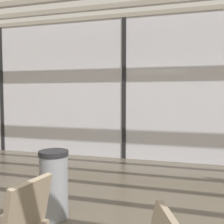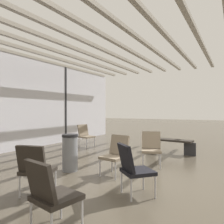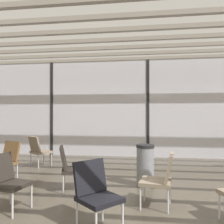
# 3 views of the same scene
# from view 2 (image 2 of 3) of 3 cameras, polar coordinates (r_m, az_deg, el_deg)

# --- Properties ---
(ground_plane) EXTENTS (60.00, 60.00, 0.00)m
(ground_plane) POSITION_cam_2_polar(r_m,az_deg,el_deg) (4.55, 8.58, -17.83)
(ground_plane) COLOR #4C4438
(window_mullion_2) EXTENTS (0.10, 0.12, 3.39)m
(window_mullion_2) POSITION_cam_2_polar(r_m,az_deg,el_deg) (10.12, -12.27, 1.98)
(window_mullion_2) COLOR black
(window_mullion_2) RESTS_ON ground
(ceiling_slats) EXTENTS (13.72, 6.72, 0.10)m
(ceiling_slats) POSITION_cam_2_polar(r_m,az_deg,el_deg) (5.68, -10.96, 21.24)
(ceiling_slats) COLOR gray
(ceiling_slats) RESTS_ON glass_curtain_wall
(lounge_chair_1) EXTENTS (0.61, 0.57, 0.87)m
(lounge_chair_1) POSITION_cam_2_polar(r_m,az_deg,el_deg) (2.74, -15.97, -19.48)
(lounge_chair_1) COLOR #28231E
(lounge_chair_1) RESTS_ON ground
(lounge_chair_2) EXTENTS (0.66, 0.64, 0.87)m
(lounge_chair_2) POSITION_cam_2_polar(r_m,az_deg,el_deg) (5.74, 10.29, -8.92)
(lounge_chair_2) COLOR #7F705B
(lounge_chair_2) RESTS_ON ground
(lounge_chair_3) EXTENTS (0.65, 0.62, 0.87)m
(lounge_chair_3) POSITION_cam_2_polar(r_m,az_deg,el_deg) (3.91, -19.52, -13.38)
(lounge_chair_3) COLOR #28231E
(lounge_chair_3) RESTS_ON ground
(lounge_chair_5) EXTENTS (0.71, 0.71, 0.87)m
(lounge_chair_5) POSITION_cam_2_polar(r_m,az_deg,el_deg) (3.73, 5.53, -14.07)
(lounge_chair_5) COLOR black
(lounge_chair_5) RESTS_ON ground
(lounge_chair_6) EXTENTS (0.57, 0.60, 0.87)m
(lounge_chair_6) POSITION_cam_2_polar(r_m,az_deg,el_deg) (8.53, -7.07, -5.83)
(lounge_chair_6) COLOR #7F705B
(lounge_chair_6) RESTS_ON ground
(lounge_chair_7) EXTENTS (0.59, 0.55, 0.87)m
(lounge_chair_7) POSITION_cam_2_polar(r_m,az_deg,el_deg) (4.87, 1.07, -10.62)
(lounge_chair_7) COLOR #7F705B
(lounge_chair_7) RESTS_ON ground
(waiting_bench) EXTENTS (0.56, 1.69, 0.47)m
(waiting_bench) POSITION_cam_2_polar(r_m,az_deg,el_deg) (7.51, 14.85, -7.72)
(waiting_bench) COLOR #28231E
(waiting_bench) RESTS_ON ground
(trash_bin) EXTENTS (0.38, 0.38, 0.86)m
(trash_bin) POSITION_cam_2_polar(r_m,az_deg,el_deg) (5.29, -10.99, -10.40)
(trash_bin) COLOR slate
(trash_bin) RESTS_ON ground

